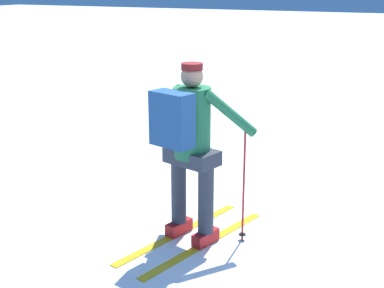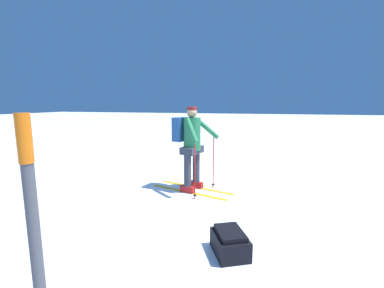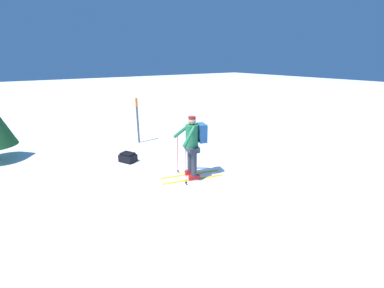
% 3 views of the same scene
% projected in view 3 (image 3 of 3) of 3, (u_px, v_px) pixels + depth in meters
% --- Properties ---
extents(ground_plane, '(80.00, 80.00, 0.00)m').
position_uv_depth(ground_plane, '(173.00, 177.00, 7.22)').
color(ground_plane, white).
extents(skier, '(1.81, 1.02, 1.74)m').
position_uv_depth(skier, '(193.00, 142.00, 6.91)').
color(skier, gold).
rests_on(skier, ground_plane).
extents(dropped_backpack, '(0.55, 0.61, 0.30)m').
position_uv_depth(dropped_backpack, '(128.00, 157.00, 8.25)').
color(dropped_backpack, black).
rests_on(dropped_backpack, ground_plane).
extents(trail_marker, '(0.09, 0.09, 1.75)m').
position_uv_depth(trail_marker, '(137.00, 117.00, 9.85)').
color(trail_marker, '#4C4C51').
rests_on(trail_marker, ground_plane).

